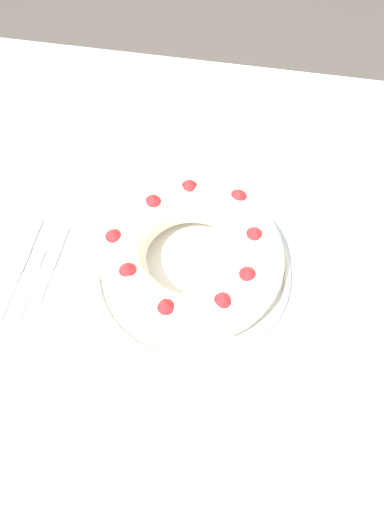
{
  "coord_description": "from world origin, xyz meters",
  "views": [
    {
      "loc": [
        0.1,
        -0.42,
        1.53
      ],
      "look_at": [
        0.03,
        0.02,
        0.81
      ],
      "focal_mm": 35.0,
      "sensor_mm": 36.0,
      "label": 1
    }
  ],
  "objects_px": {
    "serving_knife": "(16,274)",
    "cake_knife": "(48,270)",
    "serving_dish": "(192,271)",
    "bundt_cake": "(192,256)",
    "fork": "(38,263)"
  },
  "relations": [
    {
      "from": "fork",
      "to": "bundt_cake",
      "type": "bearing_deg",
      "value": 5.89
    },
    {
      "from": "fork",
      "to": "cake_knife",
      "type": "bearing_deg",
      "value": -26.74
    },
    {
      "from": "serving_dish",
      "to": "cake_knife",
      "type": "distance_m",
      "value": 0.26
    },
    {
      "from": "serving_dish",
      "to": "cake_knife",
      "type": "height_order",
      "value": "serving_dish"
    },
    {
      "from": "serving_knife",
      "to": "cake_knife",
      "type": "height_order",
      "value": "same"
    },
    {
      "from": "serving_dish",
      "to": "bundt_cake",
      "type": "distance_m",
      "value": 0.05
    },
    {
      "from": "bundt_cake",
      "to": "serving_knife",
      "type": "xyz_separation_m",
      "value": [
        -0.31,
        -0.06,
        -0.06
      ]
    },
    {
      "from": "serving_knife",
      "to": "bundt_cake",
      "type": "bearing_deg",
      "value": 14.65
    },
    {
      "from": "bundt_cake",
      "to": "fork",
      "type": "distance_m",
      "value": 0.29
    },
    {
      "from": "serving_dish",
      "to": "fork",
      "type": "xyz_separation_m",
      "value": [
        -0.28,
        -0.03,
        -0.01
      ]
    },
    {
      "from": "serving_knife",
      "to": "cake_knife",
      "type": "relative_size",
      "value": 1.28
    },
    {
      "from": "serving_dish",
      "to": "serving_knife",
      "type": "height_order",
      "value": "serving_dish"
    },
    {
      "from": "fork",
      "to": "cake_knife",
      "type": "height_order",
      "value": "cake_knife"
    },
    {
      "from": "serving_knife",
      "to": "cake_knife",
      "type": "bearing_deg",
      "value": 22.43
    },
    {
      "from": "fork",
      "to": "cake_knife",
      "type": "relative_size",
      "value": 1.16
    }
  ]
}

